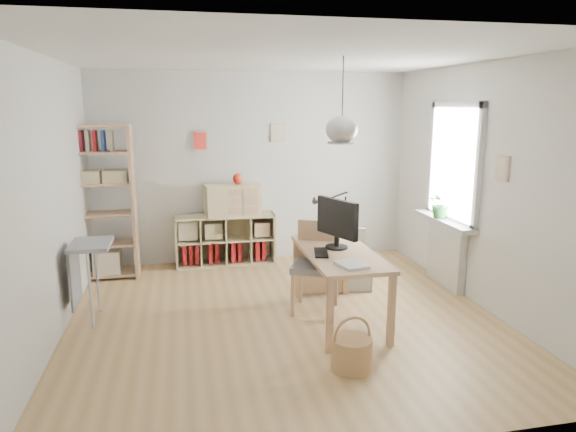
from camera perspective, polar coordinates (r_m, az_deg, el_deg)
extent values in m
plane|color=tan|center=(5.62, -0.38, -11.21)|extent=(4.50, 4.50, 0.00)
plane|color=white|center=(7.43, -3.83, 5.35)|extent=(4.50, 0.00, 4.50)
plane|color=white|center=(3.11, 7.78, -4.41)|extent=(4.50, 0.00, 4.50)
plane|color=white|center=(5.28, -25.10, 1.41)|extent=(0.00, 4.50, 4.50)
plane|color=white|center=(6.08, 20.89, 3.05)|extent=(0.00, 4.50, 4.50)
plane|color=white|center=(5.18, -0.43, 17.37)|extent=(4.50, 4.50, 0.00)
cylinder|color=black|center=(5.15, 6.10, 13.54)|extent=(0.01, 0.01, 0.68)
ellipsoid|color=silver|center=(5.16, 6.01, 9.54)|extent=(0.32, 0.32, 0.27)
cube|color=white|center=(6.56, 18.11, 5.62)|extent=(0.03, 1.00, 1.30)
cube|color=silver|center=(6.09, 20.41, 4.99)|extent=(0.06, 0.08, 1.46)
cube|color=silver|center=(7.02, 15.76, 6.16)|extent=(0.06, 0.08, 1.46)
cube|color=silver|center=(6.51, 18.33, 11.66)|extent=(0.06, 1.16, 0.08)
cube|color=silver|center=(6.65, 17.54, -0.28)|extent=(0.06, 1.16, 0.08)
cube|color=silver|center=(6.76, 17.14, -4.10)|extent=(0.10, 0.80, 0.80)
cube|color=silver|center=(6.63, 16.99, -0.56)|extent=(0.22, 1.20, 0.06)
cube|color=tan|center=(5.37, 5.70, -4.13)|extent=(0.70, 1.50, 0.04)
cube|color=tan|center=(4.78, 4.65, -10.99)|extent=(0.06, 0.06, 0.71)
cube|color=tan|center=(6.05, 0.92, -5.89)|extent=(0.06, 0.06, 0.71)
cube|color=tan|center=(4.97, 11.41, -10.26)|extent=(0.06, 0.06, 0.71)
cube|color=tan|center=(6.20, 6.36, -5.51)|extent=(0.06, 0.06, 0.71)
cube|color=#D0BE89|center=(7.46, -6.90, -5.19)|extent=(1.40, 0.38, 0.03)
cube|color=#D0BE89|center=(7.28, -7.03, 0.00)|extent=(1.40, 0.38, 0.03)
cube|color=#D0BE89|center=(7.34, -12.30, -2.87)|extent=(0.03, 0.38, 0.72)
cube|color=#D0BE89|center=(7.45, -1.70, -2.37)|extent=(0.03, 0.38, 0.72)
cube|color=#D0BE89|center=(7.54, -7.08, -2.28)|extent=(1.40, 0.02, 0.72)
cube|color=maroon|center=(7.41, -11.43, -4.06)|extent=(0.06, 0.26, 0.30)
cube|color=maroon|center=(7.41, -10.73, -4.03)|extent=(0.05, 0.26, 0.30)
cube|color=maroon|center=(7.41, -10.11, -4.00)|extent=(0.05, 0.26, 0.30)
cube|color=maroon|center=(7.41, -8.64, -3.94)|extent=(0.05, 0.26, 0.30)
cube|color=maroon|center=(7.42, -7.95, -3.90)|extent=(0.05, 0.26, 0.30)
cube|color=maroon|center=(7.44, -6.18, -3.82)|extent=(0.06, 0.26, 0.30)
cube|color=maroon|center=(7.44, -5.48, -3.79)|extent=(0.06, 0.26, 0.30)
cube|color=maroon|center=(7.47, -3.50, -3.68)|extent=(0.06, 0.26, 0.30)
cube|color=maroon|center=(7.49, -2.82, -3.65)|extent=(0.05, 0.26, 0.30)
cube|color=tan|center=(7.11, -22.88, 1.24)|extent=(0.04, 0.38, 2.00)
cube|color=tan|center=(7.00, -16.77, 1.53)|extent=(0.04, 0.38, 2.00)
cube|color=tan|center=(7.27, -19.31, -5.99)|extent=(0.76, 0.38, 0.03)
cube|color=tan|center=(7.16, -19.53, -2.94)|extent=(0.76, 0.38, 0.03)
cube|color=tan|center=(7.07, -19.76, 0.19)|extent=(0.76, 0.38, 0.03)
cube|color=tan|center=(7.00, -19.99, 3.39)|extent=(0.76, 0.38, 0.03)
cube|color=tan|center=(6.96, -20.23, 6.65)|extent=(0.76, 0.38, 0.03)
cube|color=tan|center=(6.94, -20.44, 9.36)|extent=(0.76, 0.38, 0.03)
cube|color=navy|center=(6.99, -22.61, 7.68)|extent=(0.04, 0.18, 0.26)
cube|color=maroon|center=(6.98, -21.96, 7.73)|extent=(0.04, 0.18, 0.26)
cube|color=beige|center=(6.97, -21.30, 7.77)|extent=(0.04, 0.18, 0.26)
cube|color=maroon|center=(6.95, -20.65, 7.82)|extent=(0.04, 0.18, 0.26)
cube|color=navy|center=(6.94, -19.83, 7.87)|extent=(0.04, 0.18, 0.26)
cube|color=beige|center=(6.93, -19.00, 7.92)|extent=(0.04, 0.18, 0.26)
cube|color=gray|center=(5.67, -21.09, -2.97)|extent=(0.40, 0.55, 0.04)
cylinder|color=silver|center=(5.58, -21.11, -7.72)|extent=(0.03, 0.03, 0.82)
cylinder|color=silver|center=(5.99, -20.45, -6.31)|extent=(0.03, 0.03, 0.82)
cube|color=gray|center=(5.79, -22.60, -6.18)|extent=(0.02, 0.50, 0.62)
cube|color=gray|center=(5.63, 3.06, -5.63)|extent=(0.63, 0.63, 0.07)
cube|color=tan|center=(5.57, 0.57, -8.80)|extent=(0.05, 0.05, 0.48)
cube|color=tan|center=(5.94, 1.40, -7.42)|extent=(0.05, 0.05, 0.48)
cube|color=tan|center=(5.50, 4.79, -9.10)|extent=(0.05, 0.05, 0.48)
cube|color=tan|center=(5.88, 5.35, -7.68)|extent=(0.05, 0.05, 0.48)
cube|color=tan|center=(5.76, 3.45, -2.62)|extent=(0.45, 0.23, 0.43)
cylinder|color=#AA7D4C|center=(4.59, 7.09, -14.95)|extent=(0.35, 0.35, 0.29)
torus|color=#AA7D4C|center=(4.52, 7.14, -13.09)|extent=(0.35, 0.08, 0.35)
cube|color=beige|center=(6.55, 6.15, -7.71)|extent=(0.71, 0.54, 0.02)
cube|color=beige|center=(6.46, 3.44, -6.49)|extent=(0.09, 0.44, 0.33)
cube|color=beige|center=(6.55, 8.88, -6.35)|extent=(0.09, 0.44, 0.33)
cube|color=beige|center=(6.30, 6.47, -7.03)|extent=(0.64, 0.12, 0.33)
cube|color=beige|center=(6.69, 5.91, -5.85)|extent=(0.64, 0.12, 0.33)
cube|color=beige|center=(6.78, 5.73, -2.86)|extent=(0.67, 0.31, 0.41)
sphere|color=yellow|center=(6.39, 4.90, -5.99)|extent=(0.14, 0.14, 0.14)
sphere|color=#166B9B|center=(6.54, 7.09, -5.60)|extent=(0.14, 0.14, 0.14)
sphere|color=#C26418|center=(6.45, 6.03, -5.84)|extent=(0.14, 0.14, 0.14)
sphere|color=#3F8831|center=(6.42, 7.89, -5.98)|extent=(0.14, 0.14, 0.14)
cylinder|color=black|center=(5.48, 5.42, -3.46)|extent=(0.24, 0.24, 0.02)
cylinder|color=black|center=(5.46, 5.43, -2.79)|extent=(0.05, 0.05, 0.11)
cube|color=black|center=(5.40, 5.48, -0.21)|extent=(0.29, 0.58, 0.39)
cube|color=black|center=(5.27, 3.69, -4.08)|extent=(0.21, 0.37, 0.02)
cylinder|color=black|center=(6.03, 6.32, -1.89)|extent=(0.06, 0.06, 0.04)
cylinder|color=black|center=(5.99, 6.37, 0.12)|extent=(0.02, 0.02, 0.43)
cone|color=black|center=(5.75, 3.22, 1.66)|extent=(0.11, 0.08, 0.10)
sphere|color=#540B1A|center=(5.88, 5.13, -1.67)|extent=(0.16, 0.16, 0.16)
cube|color=silver|center=(4.88, 7.06, -5.40)|extent=(0.30, 0.34, 0.03)
cube|color=#D0BE89|center=(7.25, -6.20, 1.82)|extent=(0.79, 0.43, 0.43)
ellipsoid|color=#A21B0D|center=(7.21, -5.63, 4.15)|extent=(0.13, 0.13, 0.16)
imported|color=#256528|center=(6.64, 16.64, 1.35)|extent=(0.38, 0.35, 0.36)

